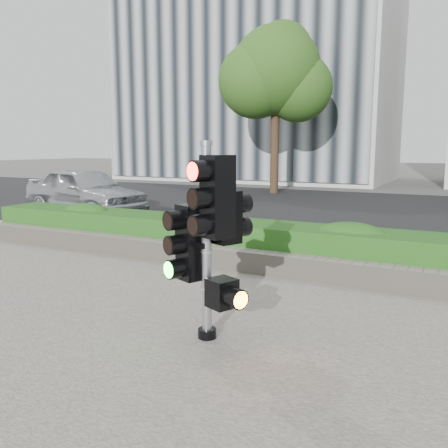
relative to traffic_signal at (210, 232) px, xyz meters
name	(u,v)px	position (x,y,z in m)	size (l,w,h in m)	color
ground	(183,308)	(-0.81, 0.73, -1.16)	(120.00, 120.00, 0.00)	#51514C
sidewalk	(15,399)	(-0.81, -1.77, -1.14)	(16.00, 11.00, 0.03)	#9E9389
road	(356,212)	(-0.81, 10.73, -1.15)	(60.00, 13.00, 0.02)	black
curb	(275,254)	(-0.81, 3.88, -1.10)	(60.00, 0.25, 0.12)	gray
stone_wall	(246,261)	(-0.81, 2.63, -0.96)	(12.00, 0.32, 0.34)	gray
hedge	(262,243)	(-0.81, 3.28, -0.79)	(12.00, 1.00, 0.68)	#3B8729
building_left	(258,56)	(-9.81, 23.73, 6.34)	(16.00, 9.00, 15.00)	#B7B7B2
tree_left	(276,74)	(-5.33, 15.29, 3.89)	(4.61, 4.03, 7.34)	black
traffic_signal	(210,232)	(0.00, 0.00, 0.00)	(0.75, 0.64, 2.04)	black
car_silver	(85,191)	(-7.61, 6.18, -0.43)	(1.67, 4.16, 1.42)	#B5B7BD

